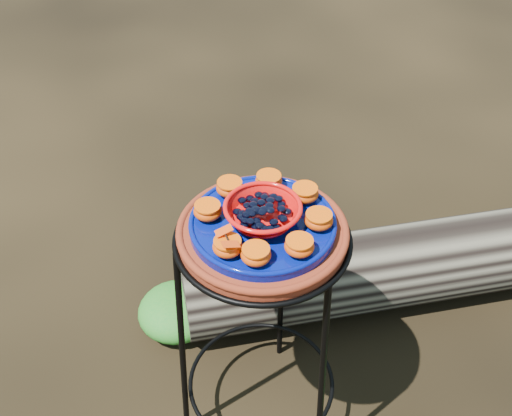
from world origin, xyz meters
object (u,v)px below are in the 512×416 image
(cobalt_plate, at_px, (263,225))
(driftwood_log, at_px, (404,265))
(red_bowl, at_px, (263,214))
(terracotta_saucer, at_px, (263,234))
(plant_stand, at_px, (262,336))

(cobalt_plate, height_order, driftwood_log, cobalt_plate)
(red_bowl, distance_m, driftwood_log, 0.92)
(terracotta_saucer, xyz_separation_m, driftwood_log, (0.34, 0.58, -0.58))
(terracotta_saucer, relative_size, driftwood_log, 0.25)
(cobalt_plate, bearing_deg, terracotta_saucer, 0.00)
(plant_stand, distance_m, cobalt_plate, 0.39)
(cobalt_plate, height_order, red_bowl, red_bowl)
(terracotta_saucer, relative_size, red_bowl, 2.33)
(cobalt_plate, bearing_deg, plant_stand, 0.00)
(terracotta_saucer, bearing_deg, red_bowl, 0.00)
(terracotta_saucer, xyz_separation_m, red_bowl, (0.00, 0.00, 0.06))
(plant_stand, distance_m, red_bowl, 0.42)
(cobalt_plate, distance_m, driftwood_log, 0.90)
(cobalt_plate, bearing_deg, red_bowl, 0.00)
(driftwood_log, bearing_deg, cobalt_plate, -120.26)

